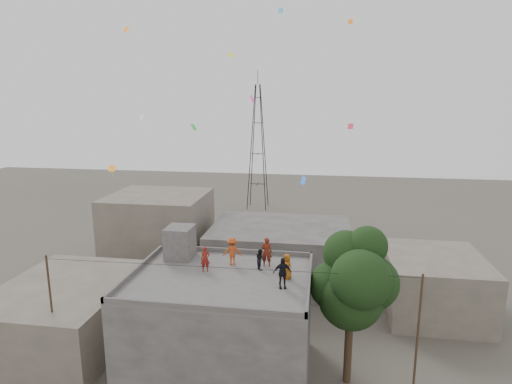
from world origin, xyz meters
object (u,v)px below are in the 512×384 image
Objects in this scene: stair_head_box at (180,242)px; tree at (355,281)px; person_red_adult at (267,252)px; transmission_tower at (258,147)px; person_dark_adult at (282,273)px.

tree is at bearing -10.74° from stair_head_box.
stair_head_box is 1.13× the size of person_red_adult.
transmission_tower reaches higher than person_red_adult.
person_red_adult is at bearing -80.54° from transmission_tower.
person_red_adult reaches higher than person_dark_adult.
person_red_adult is 1.06× the size of person_dark_adult.
transmission_tower is 11.93× the size of person_dark_adult.
person_dark_adult is at bearing -27.07° from stair_head_box.
tree is at bearing 158.60° from person_red_adult.
person_dark_adult is at bearing -159.39° from tree.
person_dark_adult is (6.74, -3.44, -0.16)m from stair_head_box.
person_red_adult is (6.32, -37.95, -2.08)m from transmission_tower.
stair_head_box is at bearing 169.26° from tree.
stair_head_box is 0.10× the size of transmission_tower.
transmission_tower is 38.53m from person_red_adult.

